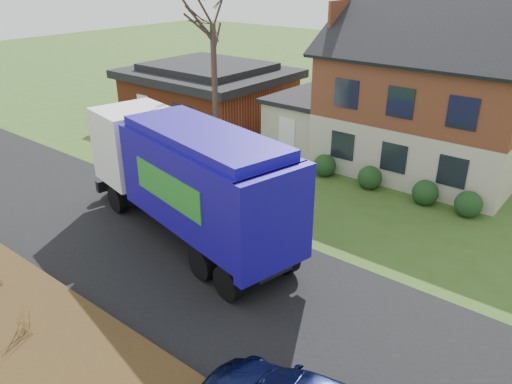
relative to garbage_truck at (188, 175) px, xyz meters
The scene contains 9 objects.
ground 3.44m from the garbage_truck, 37.03° to the right, with size 120.00×120.00×0.00m, color #36511B.
road 3.43m from the garbage_truck, 37.03° to the right, with size 80.00×7.00×0.02m, color black.
mulch_verge 7.33m from the garbage_truck, 74.66° to the right, with size 80.00×3.50×0.30m, color #322110.
main_house 13.04m from the garbage_truck, 75.15° to the left, with size 12.95×8.95×9.26m.
ranch_house 15.46m from the garbage_truck, 131.19° to the left, with size 9.80×8.20×3.70m.
garbage_truck is the anchor object (origin of this frame).
silver_sedan 4.79m from the garbage_truck, 152.38° to the left, with size 1.63×4.68×1.54m, color #9FA2A7.
tree_front_west 9.79m from the garbage_truck, 126.35° to the left, with size 3.20×3.20×9.50m.
grass_clump_mid 7.10m from the garbage_truck, 85.55° to the right, with size 0.36×0.30×1.00m.
Camera 1 is at (10.27, -9.83, 9.35)m, focal length 35.00 mm.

